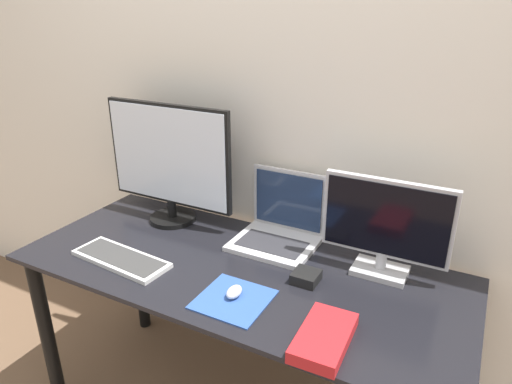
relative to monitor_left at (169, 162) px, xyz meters
name	(u,v)px	position (x,y,z in m)	size (l,w,h in m)	color
wall_back	(287,100)	(0.43, 0.20, 0.26)	(7.00, 0.05, 2.50)	silver
desk	(237,296)	(0.43, -0.20, -0.39)	(1.60, 0.67, 0.73)	black
monitor_left	(169,162)	(0.00, 0.00, 0.00)	(0.58, 0.19, 0.51)	black
monitor_right	(385,226)	(0.89, 0.00, -0.09)	(0.43, 0.13, 0.34)	#B2B2B7
laptop	(280,225)	(0.49, 0.05, -0.20)	(0.31, 0.27, 0.27)	silver
keyboard	(121,259)	(0.04, -0.36, -0.26)	(0.39, 0.17, 0.02)	silver
mousepad	(233,299)	(0.52, -0.38, -0.26)	(0.22, 0.22, 0.00)	#2D519E
mouse	(234,292)	(0.52, -0.36, -0.24)	(0.04, 0.07, 0.03)	silver
book	(324,337)	(0.84, -0.43, -0.25)	(0.14, 0.24, 0.04)	red
power_brick	(306,277)	(0.69, -0.17, -0.25)	(0.09, 0.09, 0.04)	black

